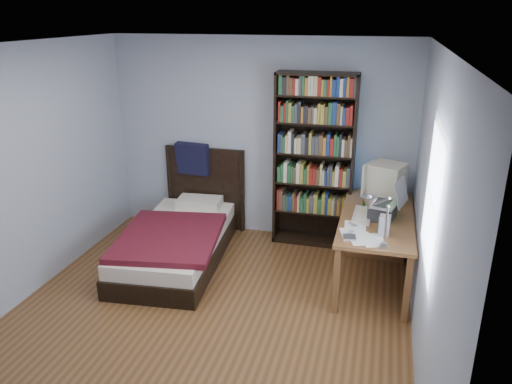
% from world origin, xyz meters
% --- Properties ---
extents(room, '(4.20, 4.24, 2.50)m').
position_xyz_m(room, '(0.03, -0.00, 1.25)').
color(room, '#573519').
rests_on(room, ground).
extents(desk, '(0.75, 1.65, 0.73)m').
position_xyz_m(desk, '(1.51, 1.66, 0.42)').
color(desk, brown).
rests_on(desk, floor).
extents(crt_monitor, '(0.50, 0.46, 0.44)m').
position_xyz_m(crt_monitor, '(1.55, 1.70, 0.98)').
color(crt_monitor, beige).
rests_on(crt_monitor, desk).
extents(laptop, '(0.43, 0.41, 0.43)m').
position_xyz_m(laptop, '(1.57, 1.14, 0.85)').
color(laptop, '#2D2D30').
rests_on(laptop, desk).
extents(desk_lamp, '(0.25, 0.56, 0.66)m').
position_xyz_m(desk_lamp, '(1.46, 0.05, 1.26)').
color(desk_lamp, '#99999E').
rests_on(desk_lamp, desk).
extents(keyboard, '(0.20, 0.47, 0.05)m').
position_xyz_m(keyboard, '(1.35, 1.14, 0.75)').
color(keyboard, '#B8AB99').
rests_on(keyboard, desk).
extents(speaker, '(0.11, 0.11, 0.20)m').
position_xyz_m(speaker, '(1.58, 0.73, 0.83)').
color(speaker, gray).
rests_on(speaker, desk).
extents(soda_can, '(0.06, 0.06, 0.11)m').
position_xyz_m(soda_can, '(1.37, 1.42, 0.78)').
color(soda_can, '#083C0E').
rests_on(soda_can, desk).
extents(mouse, '(0.06, 0.10, 0.03)m').
position_xyz_m(mouse, '(1.46, 1.51, 0.75)').
color(mouse, silver).
rests_on(mouse, desk).
extents(phone_silver, '(0.11, 0.12, 0.02)m').
position_xyz_m(phone_silver, '(1.28, 0.87, 0.74)').
color(phone_silver, silver).
rests_on(phone_silver, desk).
extents(phone_grey, '(0.06, 0.09, 0.02)m').
position_xyz_m(phone_grey, '(1.27, 0.70, 0.74)').
color(phone_grey, gray).
rests_on(phone_grey, desk).
extents(external_drive, '(0.13, 0.13, 0.02)m').
position_xyz_m(external_drive, '(1.27, 0.56, 0.74)').
color(external_drive, gray).
rests_on(external_drive, desk).
extents(bookshelf, '(0.95, 0.30, 2.11)m').
position_xyz_m(bookshelf, '(0.71, 1.94, 1.06)').
color(bookshelf, black).
rests_on(bookshelf, floor).
extents(bed, '(1.26, 2.13, 1.16)m').
position_xyz_m(bed, '(-0.73, 1.13, 0.26)').
color(bed, black).
rests_on(bed, floor).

